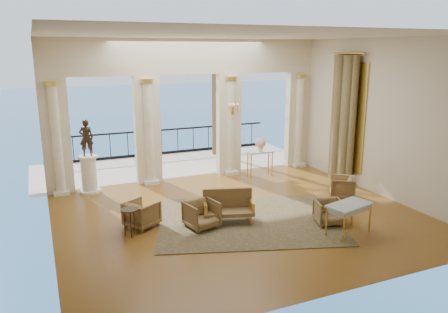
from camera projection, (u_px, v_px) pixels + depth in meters
name	position (u px, v px, depth m)	size (l,w,h in m)	color
floor	(240.00, 216.00, 11.23)	(9.00, 9.00, 0.00)	#4F3212
room_walls	(263.00, 110.00, 9.54)	(9.00, 9.00, 9.00)	beige
arcade	(189.00, 100.00, 14.01)	(9.00, 0.56, 4.50)	beige
terrace	(174.00, 165.00, 16.41)	(10.00, 3.60, 0.10)	beige
balustrade	(162.00, 144.00, 17.72)	(9.00, 0.06, 1.03)	black
palm_tree	(214.00, 51.00, 16.90)	(2.00, 2.00, 4.50)	#4C3823
sea	(70.00, 118.00, 66.13)	(160.00, 160.00, 0.00)	#1D5689
curtain	(343.00, 120.00, 13.73)	(0.33, 1.40, 4.09)	brown
window_frame	(348.00, 117.00, 13.78)	(0.04, 1.60, 3.40)	gold
wall_sconce	(233.00, 110.00, 14.36)	(0.30, 0.11, 0.33)	gold
rug	(248.00, 220.00, 10.93)	(4.42, 3.44, 0.02)	#313419
armchair_a	(202.00, 213.00, 10.43)	(0.71, 0.66, 0.73)	#48351F
armchair_b	(329.00, 211.00, 10.66)	(0.64, 0.60, 0.66)	#48351F
armchair_c	(342.00, 186.00, 12.54)	(0.67, 0.62, 0.69)	#48351F
armchair_d	(142.00, 212.00, 10.50)	(0.68, 0.64, 0.70)	#48351F
settee	(228.00, 206.00, 10.77)	(1.33, 0.85, 0.82)	#48351F
game_table	(349.00, 207.00, 9.99)	(1.18, 0.83, 0.73)	#99B1C1
pedestal	(89.00, 175.00, 12.94)	(0.62, 0.62, 1.13)	silver
statue	(86.00, 138.00, 12.67)	(0.39, 0.26, 1.08)	black
console_table	(260.00, 156.00, 14.62)	(0.90, 0.36, 0.85)	silver
urn	(260.00, 144.00, 14.52)	(0.35, 0.35, 0.47)	white
side_table	(129.00, 213.00, 9.91)	(0.40, 0.40, 0.65)	black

